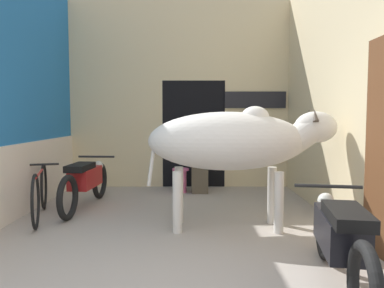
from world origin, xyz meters
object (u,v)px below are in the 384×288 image
(cow, at_px, (233,141))
(bicycle, at_px, (38,192))
(motorcycle_near, at_px, (338,238))
(plastic_stool, at_px, (179,180))
(motorcycle_far, at_px, (84,181))
(shopkeeper_seated, at_px, (198,155))

(cow, distance_m, bicycle, 2.65)
(motorcycle_near, xyz_separation_m, bicycle, (-3.14, 2.10, -0.08))
(motorcycle_near, distance_m, plastic_stool, 4.01)
(bicycle, bearing_deg, motorcycle_near, -33.71)
(cow, distance_m, plastic_stool, 2.38)
(cow, bearing_deg, plastic_stool, 108.47)
(cow, xyz_separation_m, motorcycle_far, (-2.07, 0.97, -0.64))
(motorcycle_far, height_order, shopkeeper_seated, shopkeeper_seated)
(motorcycle_far, bearing_deg, shopkeeper_seated, 34.69)
(shopkeeper_seated, distance_m, plastic_stool, 0.54)
(motorcycle_near, bearing_deg, cow, 110.50)
(motorcycle_near, xyz_separation_m, plastic_stool, (-1.33, 3.78, -0.19))
(shopkeeper_seated, relative_size, plastic_stool, 2.92)
(cow, distance_m, motorcycle_far, 2.38)
(motorcycle_far, height_order, plastic_stool, motorcycle_far)
(cow, bearing_deg, shopkeeper_seated, 99.82)
(motorcycle_far, relative_size, plastic_stool, 4.47)
(bicycle, height_order, plastic_stool, bicycle)
(cow, distance_m, motorcycle_near, 1.88)
(motorcycle_far, distance_m, plastic_stool, 1.79)
(bicycle, xyz_separation_m, plastic_stool, (1.81, 1.68, -0.11))
(cow, relative_size, motorcycle_far, 1.19)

